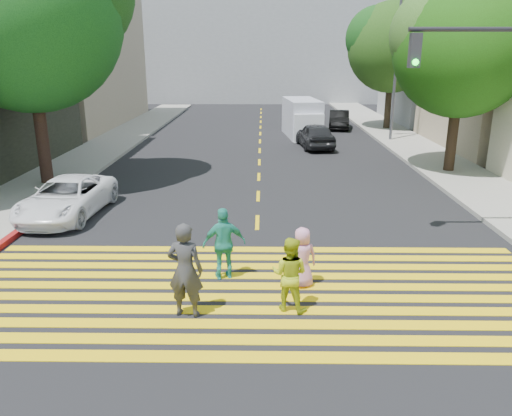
{
  "coord_description": "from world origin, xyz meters",
  "views": [
    {
      "loc": [
        0.16,
        -8.65,
        5.01
      ],
      "look_at": [
        0.0,
        3.0,
        1.4
      ],
      "focal_mm": 35.0,
      "sensor_mm": 36.0,
      "label": 1
    }
  ],
  "objects_px": {
    "silver_car": "(306,111)",
    "dark_car_parked": "(339,120)",
    "white_sedan": "(67,198)",
    "tree_right_near": "(465,41)",
    "tree_left": "(28,6)",
    "pedestrian_man": "(185,270)",
    "pedestrian_extra": "(224,244)",
    "pedestrian_child": "(302,257)",
    "white_van": "(302,119)",
    "tree_right_far": "(394,42)",
    "pedestrian_woman": "(290,274)",
    "dark_car_near": "(315,135)"
  },
  "relations": [
    {
      "from": "tree_left",
      "to": "dark_car_near",
      "type": "bearing_deg",
      "value": 36.67
    },
    {
      "from": "tree_right_far",
      "to": "white_van",
      "type": "distance_m",
      "value": 8.21
    },
    {
      "from": "tree_left",
      "to": "tree_right_near",
      "type": "distance_m",
      "value": 16.86
    },
    {
      "from": "tree_right_near",
      "to": "white_van",
      "type": "distance_m",
      "value": 12.38
    },
    {
      "from": "tree_right_far",
      "to": "pedestrian_extra",
      "type": "xyz_separation_m",
      "value": [
        -9.45,
        -23.8,
        -4.88
      ]
    },
    {
      "from": "tree_right_far",
      "to": "silver_car",
      "type": "bearing_deg",
      "value": 131.97
    },
    {
      "from": "dark_car_parked",
      "to": "pedestrian_extra",
      "type": "bearing_deg",
      "value": -96.05
    },
    {
      "from": "pedestrian_woman",
      "to": "pedestrian_child",
      "type": "relative_size",
      "value": 1.13
    },
    {
      "from": "tree_left",
      "to": "dark_car_near",
      "type": "relative_size",
      "value": 2.42
    },
    {
      "from": "dark_car_parked",
      "to": "white_van",
      "type": "relative_size",
      "value": 0.75
    },
    {
      "from": "white_van",
      "to": "dark_car_near",
      "type": "bearing_deg",
      "value": -89.76
    },
    {
      "from": "tree_left",
      "to": "tree_right_far",
      "type": "xyz_separation_m",
      "value": [
        17.02,
        15.31,
        -0.91
      ]
    },
    {
      "from": "tree_left",
      "to": "pedestrian_man",
      "type": "xyz_separation_m",
      "value": [
        6.94,
        -10.23,
        -5.67
      ]
    },
    {
      "from": "pedestrian_child",
      "to": "tree_left",
      "type": "bearing_deg",
      "value": -56.42
    },
    {
      "from": "pedestrian_man",
      "to": "pedestrian_woman",
      "type": "relative_size",
      "value": 1.25
    },
    {
      "from": "silver_car",
      "to": "tree_left",
      "type": "bearing_deg",
      "value": 55.89
    },
    {
      "from": "pedestrian_man",
      "to": "tree_left",
      "type": "bearing_deg",
      "value": -46.98
    },
    {
      "from": "tree_right_far",
      "to": "pedestrian_woman",
      "type": "bearing_deg",
      "value": -107.61
    },
    {
      "from": "tree_right_far",
      "to": "dark_car_parked",
      "type": "bearing_deg",
      "value": 169.9
    },
    {
      "from": "white_sedan",
      "to": "tree_right_near",
      "type": "bearing_deg",
      "value": 26.82
    },
    {
      "from": "dark_car_near",
      "to": "white_van",
      "type": "xyz_separation_m",
      "value": [
        -0.43,
        3.88,
        0.4
      ]
    },
    {
      "from": "tree_right_near",
      "to": "silver_car",
      "type": "bearing_deg",
      "value": 104.29
    },
    {
      "from": "tree_right_far",
      "to": "pedestrian_child",
      "type": "distance_m",
      "value": 25.89
    },
    {
      "from": "white_sedan",
      "to": "tree_left",
      "type": "bearing_deg",
      "value": 122.89
    },
    {
      "from": "pedestrian_extra",
      "to": "dark_car_near",
      "type": "xyz_separation_m",
      "value": [
        3.79,
        16.95,
        -0.16
      ]
    },
    {
      "from": "tree_right_near",
      "to": "pedestrian_woman",
      "type": "distance_m",
      "value": 15.22
    },
    {
      "from": "tree_right_far",
      "to": "dark_car_near",
      "type": "relative_size",
      "value": 2.08
    },
    {
      "from": "dark_car_near",
      "to": "dark_car_parked",
      "type": "distance_m",
      "value": 7.81
    },
    {
      "from": "pedestrian_man",
      "to": "pedestrian_extra",
      "type": "distance_m",
      "value": 1.85
    },
    {
      "from": "tree_right_near",
      "to": "white_sedan",
      "type": "xyz_separation_m",
      "value": [
        -14.48,
        -6.19,
        -4.9
      ]
    },
    {
      "from": "tree_right_far",
      "to": "white_sedan",
      "type": "distance_m",
      "value": 24.81
    },
    {
      "from": "white_sedan",
      "to": "silver_car",
      "type": "relative_size",
      "value": 0.98
    },
    {
      "from": "pedestrian_woman",
      "to": "dark_car_near",
      "type": "xyz_separation_m",
      "value": [
        2.36,
        18.43,
        -0.09
      ]
    },
    {
      "from": "silver_car",
      "to": "tree_right_far",
      "type": "bearing_deg",
      "value": 127.38
    },
    {
      "from": "tree_left",
      "to": "tree_right_far",
      "type": "bearing_deg",
      "value": 41.97
    },
    {
      "from": "tree_right_near",
      "to": "white_van",
      "type": "height_order",
      "value": "tree_right_near"
    },
    {
      "from": "tree_left",
      "to": "silver_car",
      "type": "distance_m",
      "value": 24.87
    },
    {
      "from": "white_van",
      "to": "silver_car",
      "type": "bearing_deg",
      "value": 77.53
    },
    {
      "from": "silver_car",
      "to": "dark_car_parked",
      "type": "relative_size",
      "value": 1.18
    },
    {
      "from": "pedestrian_child",
      "to": "white_van",
      "type": "xyz_separation_m",
      "value": [
        1.6,
        21.23,
        0.4
      ]
    },
    {
      "from": "pedestrian_extra",
      "to": "silver_car",
      "type": "bearing_deg",
      "value": -112.13
    },
    {
      "from": "white_van",
      "to": "dark_car_parked",
      "type": "bearing_deg",
      "value": 45.27
    },
    {
      "from": "white_sedan",
      "to": "pedestrian_man",
      "type": "bearing_deg",
      "value": -49.38
    },
    {
      "from": "pedestrian_man",
      "to": "silver_car",
      "type": "relative_size",
      "value": 0.43
    },
    {
      "from": "tree_left",
      "to": "pedestrian_man",
      "type": "relative_size",
      "value": 5.07
    },
    {
      "from": "dark_car_near",
      "to": "silver_car",
      "type": "relative_size",
      "value": 0.91
    },
    {
      "from": "silver_car",
      "to": "white_van",
      "type": "bearing_deg",
      "value": 79.03
    },
    {
      "from": "pedestrian_man",
      "to": "pedestrian_child",
      "type": "relative_size",
      "value": 1.41
    },
    {
      "from": "tree_right_far",
      "to": "pedestrian_extra",
      "type": "bearing_deg",
      "value": -111.66
    },
    {
      "from": "dark_car_near",
      "to": "dark_car_parked",
      "type": "bearing_deg",
      "value": -114.27
    }
  ]
}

